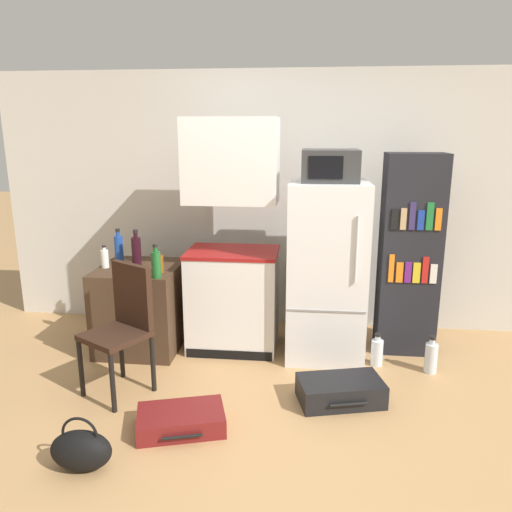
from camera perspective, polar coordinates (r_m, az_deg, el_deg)
ground_plane at (r=3.39m, az=4.99°, el=-19.94°), size 24.00×24.00×0.00m
wall_back at (r=4.86m, az=8.21°, el=6.05°), size 6.40×0.10×2.45m
side_table at (r=4.57m, az=-12.99°, el=-5.71°), size 0.69×0.72×0.75m
kitchen_hutch at (r=4.30m, az=-2.70°, el=1.10°), size 0.79×0.56×2.00m
refrigerator at (r=4.25m, az=8.04°, el=-1.67°), size 0.65×0.68×1.50m
microwave at (r=4.09m, az=8.46°, el=10.19°), size 0.45×0.43×0.25m
bookshelf at (r=4.46m, az=17.12°, el=0.07°), size 0.49×0.34×1.72m
bottle_milk_white at (r=4.48m, az=-16.89°, el=-0.25°), size 0.07×0.07×0.20m
bottle_amber_beer at (r=4.21m, az=-11.03°, el=-0.85°), size 0.08×0.08×0.19m
bottle_blue_soda at (r=4.66m, az=-15.41°, el=0.94°), size 0.08×0.08×0.30m
bottle_green_tall at (r=4.07m, az=-11.36°, el=-0.87°), size 0.08×0.08×0.28m
bottle_wine_dark at (r=4.48m, az=-13.51°, el=0.63°), size 0.08×0.08×0.32m
bowl at (r=4.20m, az=-13.07°, el=-1.88°), size 0.13×0.13×0.04m
chair at (r=3.80m, az=-14.82°, el=-6.93°), size 0.55×0.55×0.96m
suitcase_large_flat at (r=3.46m, az=-8.57°, el=-18.05°), size 0.63×0.48×0.13m
suitcase_small_flat at (r=3.75m, az=9.63°, el=-14.95°), size 0.66×0.47×0.17m
handbag at (r=3.22m, az=-19.36°, el=-20.18°), size 0.36×0.20×0.33m
water_bottle_front at (r=4.32m, az=13.65°, el=-10.59°), size 0.10×0.10×0.28m
water_bottle_middle at (r=4.32m, az=19.37°, el=-10.85°), size 0.10×0.10×0.31m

